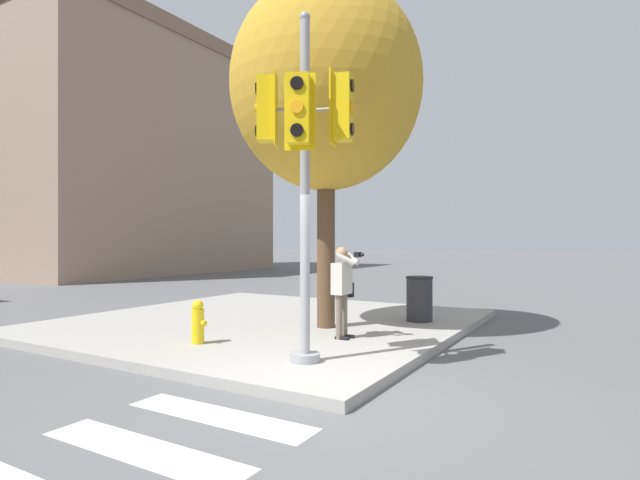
# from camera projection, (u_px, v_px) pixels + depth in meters

# --- Properties ---
(ground_plane) EXTENTS (160.00, 160.00, 0.00)m
(ground_plane) POSITION_uv_depth(u_px,v_px,m) (327.00, 395.00, 5.98)
(ground_plane) COLOR #5B5B5E
(sidewalk_corner) EXTENTS (8.00, 8.00, 0.15)m
(sidewalk_corner) POSITION_uv_depth(u_px,v_px,m) (266.00, 323.00, 10.76)
(sidewalk_corner) COLOR #9E9B96
(sidewalk_corner) RESTS_ON ground_plane
(traffic_signal_pole) EXTENTS (0.99, 1.34, 4.93)m
(traffic_signal_pole) POSITION_uv_depth(u_px,v_px,m) (303.00, 144.00, 6.88)
(traffic_signal_pole) COLOR #939399
(traffic_signal_pole) RESTS_ON sidewalk_corner
(person_photographer) EXTENTS (0.58, 0.54, 1.59)m
(person_photographer) POSITION_uv_depth(u_px,v_px,m) (343.00, 284.00, 8.70)
(person_photographer) COLOR black
(person_photographer) RESTS_ON sidewalk_corner
(street_tree) EXTENTS (3.76, 3.76, 6.83)m
(street_tree) POSITION_uv_depth(u_px,v_px,m) (326.00, 86.00, 9.79)
(street_tree) COLOR brown
(street_tree) RESTS_ON sidewalk_corner
(fire_hydrant) EXTENTS (0.21, 0.27, 0.72)m
(fire_hydrant) POSITION_uv_depth(u_px,v_px,m) (198.00, 322.00, 8.24)
(fire_hydrant) COLOR yellow
(fire_hydrant) RESTS_ON sidewalk_corner
(trash_bin) EXTENTS (0.57, 0.57, 0.94)m
(trash_bin) POSITION_uv_depth(u_px,v_px,m) (419.00, 299.00, 10.54)
(trash_bin) COLOR #2D2D33
(trash_bin) RESTS_ON sidewalk_corner
(building_right) EXTENTS (15.21, 8.75, 13.44)m
(building_right) POSITION_uv_depth(u_px,v_px,m) (138.00, 156.00, 28.96)
(building_right) COLOR gray
(building_right) RESTS_ON ground_plane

